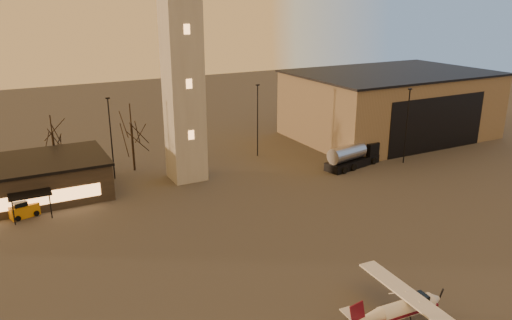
# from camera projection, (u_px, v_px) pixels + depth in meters

# --- Properties ---
(ground) EXTENTS (220.00, 220.00, 0.00)m
(ground) POSITION_uv_depth(u_px,v_px,m) (331.00, 302.00, 36.61)
(ground) COLOR #3C3937
(ground) RESTS_ON ground
(control_tower) EXTENTS (6.80, 6.80, 32.60)m
(control_tower) POSITION_uv_depth(u_px,v_px,m) (181.00, 43.00, 56.79)
(control_tower) COLOR #9C9994
(control_tower) RESTS_ON ground
(hangar) EXTENTS (30.60, 20.60, 10.30)m
(hangar) POSITION_uv_depth(u_px,v_px,m) (390.00, 104.00, 79.59)
(hangar) COLOR #7C6A51
(hangar) RESTS_ON ground
(light_poles) EXTENTS (58.50, 12.25, 10.14)m
(light_poles) POSITION_uv_depth(u_px,v_px,m) (186.00, 133.00, 61.23)
(light_poles) COLOR black
(light_poles) RESTS_ON ground
(tree_row) EXTENTS (37.20, 9.20, 8.80)m
(tree_row) POSITION_uv_depth(u_px,v_px,m) (55.00, 128.00, 61.60)
(tree_row) COLOR black
(tree_row) RESTS_ON ground
(cessna_front) EXTENTS (8.10, 10.24, 2.82)m
(cessna_front) POSITION_uv_depth(u_px,v_px,m) (407.00, 310.00, 33.98)
(cessna_front) COLOR white
(cessna_front) RESTS_ON ground
(fuel_truck) EXTENTS (8.71, 4.12, 3.11)m
(fuel_truck) POSITION_uv_depth(u_px,v_px,m) (352.00, 158.00, 65.68)
(fuel_truck) COLOR black
(fuel_truck) RESTS_ON ground
(service_cart) EXTENTS (3.05, 2.36, 1.74)m
(service_cart) POSITION_uv_depth(u_px,v_px,m) (23.00, 210.00, 50.74)
(service_cart) COLOR orange
(service_cart) RESTS_ON ground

